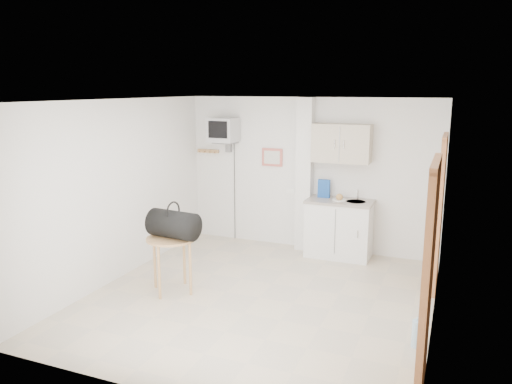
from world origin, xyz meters
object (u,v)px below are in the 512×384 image
at_px(crt_television, 224,131).
at_px(water_bottle, 417,334).
at_px(duffel_bag, 174,224).
at_px(round_table, 171,245).

bearing_deg(crt_television, water_bottle, -36.76).
relative_size(crt_television, water_bottle, 6.55).
bearing_deg(water_bottle, crt_television, 143.24).
bearing_deg(water_bottle, duffel_bag, 174.22).
relative_size(crt_television, round_table, 2.90).
distance_m(round_table, water_bottle, 3.17).
bearing_deg(duffel_bag, round_table, -170.65).
bearing_deg(duffel_bag, water_bottle, 0.99).
bearing_deg(duffel_bag, crt_television, 105.70).
relative_size(duffel_bag, water_bottle, 2.10).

